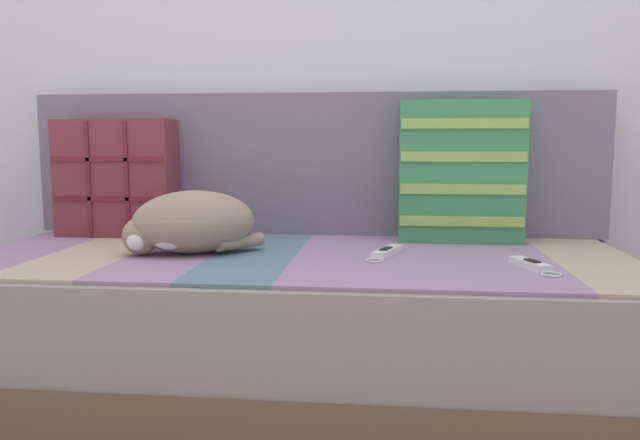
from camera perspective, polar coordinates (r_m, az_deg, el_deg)
The scene contains 8 objects.
ground_plane at distance 1.79m, azimuth -2.32°, elevation -17.30°, with size 14.00×14.00×0.00m, color #A89E8E.
couch at distance 1.80m, azimuth -1.90°, elevation -9.82°, with size 1.92×0.91×0.44m.
sofa_backrest at distance 2.11m, azimuth -0.47°, elevation 5.16°, with size 1.88×0.14×0.46m.
throw_pillow_quilted at distance 2.14m, azimuth -18.10°, elevation 3.68°, with size 0.38×0.14×0.38m.
throw_pillow_striped at distance 1.96m, azimuth 12.72°, elevation 4.33°, with size 0.37×0.14×0.43m.
sleeping_cat at distance 1.75m, azimuth -11.87°, elevation -0.33°, with size 0.39×0.33×0.17m.
game_remote_near at distance 1.70m, azimuth 6.08°, elevation -2.95°, with size 0.11×0.21×0.02m.
game_remote_far at distance 1.61m, azimuth 18.77°, elevation -3.91°, with size 0.10×0.19×0.02m.
Camera 1 is at (0.25, -1.61, 0.75)m, focal length 35.00 mm.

